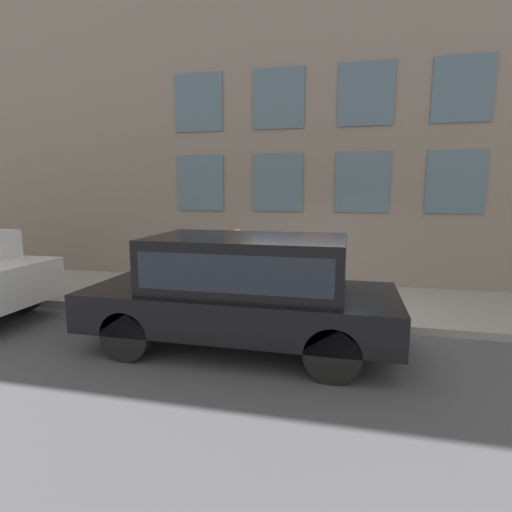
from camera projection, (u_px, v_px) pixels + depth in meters
name	position (u px, v px, depth m)	size (l,w,h in m)	color
ground_plane	(303.00, 327.00, 7.55)	(80.00, 80.00, 0.00)	#47474C
sidewalk	(311.00, 301.00, 9.04)	(3.11, 60.00, 0.15)	gray
building_facade	(323.00, 49.00, 9.72)	(0.33, 40.00, 11.93)	gray
fire_hydrant	(276.00, 292.00, 7.94)	(0.29, 0.41, 0.79)	gold
person	(237.00, 260.00, 8.23)	(0.39, 0.26, 1.62)	#998466
parked_truck_black_near	(244.00, 285.00, 6.41)	(2.02, 4.94, 1.84)	black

